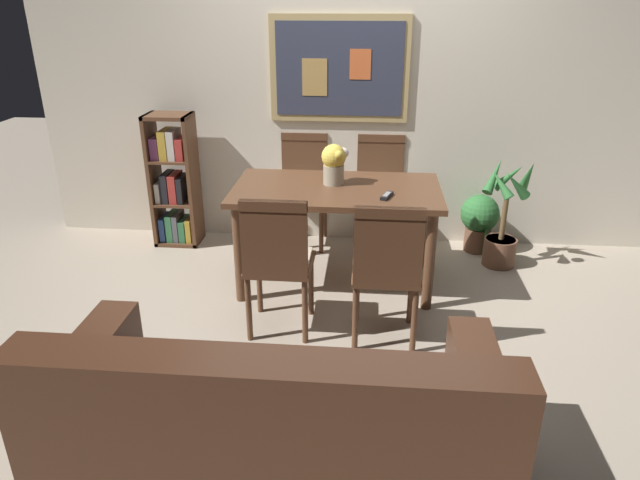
{
  "coord_description": "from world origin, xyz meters",
  "views": [
    {
      "loc": [
        0.13,
        -3.37,
        1.95
      ],
      "look_at": [
        -0.14,
        -0.36,
        0.65
      ],
      "focal_mm": 32.09,
      "sensor_mm": 36.0,
      "label": 1
    }
  ],
  "objects_px": {
    "dining_chair_far_right": "(380,182)",
    "flower_vase": "(334,162)",
    "dining_chair_near_right": "(387,263)",
    "potted_palm": "(503,225)",
    "dining_table": "(336,201)",
    "leather_couch": "(275,432)",
    "dining_chair_near_left": "(278,255)",
    "dining_chair_far_left": "(303,180)",
    "bookshelf": "(174,184)",
    "potted_ivy": "(479,220)",
    "tv_remote": "(387,196)"
  },
  "relations": [
    {
      "from": "dining_chair_near_right",
      "to": "potted_ivy",
      "type": "distance_m",
      "value": 1.67
    },
    {
      "from": "dining_chair_near_right",
      "to": "potted_palm",
      "type": "xyz_separation_m",
      "value": [
        0.91,
        1.18,
        -0.2
      ]
    },
    {
      "from": "dining_chair_far_left",
      "to": "dining_chair_near_left",
      "type": "distance_m",
      "value": 1.48
    },
    {
      "from": "bookshelf",
      "to": "potted_ivy",
      "type": "relative_size",
      "value": 2.18
    },
    {
      "from": "dining_table",
      "to": "dining_chair_near_right",
      "type": "bearing_deg",
      "value": -66.28
    },
    {
      "from": "dining_chair_near_right",
      "to": "potted_palm",
      "type": "bearing_deg",
      "value": 52.24
    },
    {
      "from": "dining_chair_far_left",
      "to": "potted_ivy",
      "type": "bearing_deg",
      "value": -3.54
    },
    {
      "from": "dining_chair_near_left",
      "to": "dining_chair_near_right",
      "type": "bearing_deg",
      "value": -4.67
    },
    {
      "from": "flower_vase",
      "to": "bookshelf",
      "type": "bearing_deg",
      "value": 157.77
    },
    {
      "from": "potted_ivy",
      "to": "tv_remote",
      "type": "distance_m",
      "value": 1.25
    },
    {
      "from": "dining_chair_far_left",
      "to": "leather_couch",
      "type": "relative_size",
      "value": 0.51
    },
    {
      "from": "bookshelf",
      "to": "potted_ivy",
      "type": "distance_m",
      "value": 2.52
    },
    {
      "from": "leather_couch",
      "to": "bookshelf",
      "type": "height_order",
      "value": "bookshelf"
    },
    {
      "from": "leather_couch",
      "to": "flower_vase",
      "type": "relative_size",
      "value": 6.4
    },
    {
      "from": "dining_chair_far_right",
      "to": "flower_vase",
      "type": "xyz_separation_m",
      "value": [
        -0.33,
        -0.68,
        0.35
      ]
    },
    {
      "from": "dining_chair_far_left",
      "to": "leather_couch",
      "type": "bearing_deg",
      "value": -85.91
    },
    {
      "from": "dining_chair_near_right",
      "to": "potted_ivy",
      "type": "xyz_separation_m",
      "value": [
        0.78,
        1.45,
        -0.27
      ]
    },
    {
      "from": "dining_chair_far_right",
      "to": "potted_ivy",
      "type": "height_order",
      "value": "dining_chair_far_right"
    },
    {
      "from": "dining_chair_near_right",
      "to": "tv_remote",
      "type": "height_order",
      "value": "dining_chair_near_right"
    },
    {
      "from": "dining_chair_near_right",
      "to": "tv_remote",
      "type": "distance_m",
      "value": 0.63
    },
    {
      "from": "dining_chair_far_left",
      "to": "potted_ivy",
      "type": "relative_size",
      "value": 1.83
    },
    {
      "from": "dining_chair_near_right",
      "to": "potted_palm",
      "type": "height_order",
      "value": "dining_chair_near_right"
    },
    {
      "from": "tv_remote",
      "to": "dining_chair_far_left",
      "type": "bearing_deg",
      "value": 124.98
    },
    {
      "from": "dining_chair_near_right",
      "to": "leather_couch",
      "type": "xyz_separation_m",
      "value": [
        -0.47,
        -1.17,
        -0.23
      ]
    },
    {
      "from": "potted_palm",
      "to": "flower_vase",
      "type": "height_order",
      "value": "flower_vase"
    },
    {
      "from": "dining_chair_near_left",
      "to": "tv_remote",
      "type": "bearing_deg",
      "value": 40.01
    },
    {
      "from": "potted_ivy",
      "to": "dining_chair_near_right",
      "type": "bearing_deg",
      "value": -118.5
    },
    {
      "from": "dining_table",
      "to": "tv_remote",
      "type": "xyz_separation_m",
      "value": [
        0.34,
        -0.18,
        0.11
      ]
    },
    {
      "from": "leather_couch",
      "to": "tv_remote",
      "type": "relative_size",
      "value": 11.12
    },
    {
      "from": "potted_ivy",
      "to": "potted_palm",
      "type": "height_order",
      "value": "potted_palm"
    },
    {
      "from": "dining_chair_near_right",
      "to": "bookshelf",
      "type": "relative_size",
      "value": 0.84
    },
    {
      "from": "dining_table",
      "to": "leather_couch",
      "type": "bearing_deg",
      "value": -93.75
    },
    {
      "from": "dining_chair_near_left",
      "to": "leather_couch",
      "type": "xyz_separation_m",
      "value": [
        0.17,
        -1.22,
        -0.23
      ]
    },
    {
      "from": "dining_chair_near_left",
      "to": "bookshelf",
      "type": "xyz_separation_m",
      "value": [
        -1.08,
        1.35,
        -0.02
      ]
    },
    {
      "from": "potted_palm",
      "to": "tv_remote",
      "type": "height_order",
      "value": "potted_palm"
    },
    {
      "from": "dining_chair_far_right",
      "to": "leather_couch",
      "type": "bearing_deg",
      "value": -99.18
    },
    {
      "from": "dining_table",
      "to": "dining_chair_far_right",
      "type": "distance_m",
      "value": 0.82
    },
    {
      "from": "dining_table",
      "to": "potted_ivy",
      "type": "bearing_deg",
      "value": 30.94
    },
    {
      "from": "dining_table",
      "to": "dining_chair_far_left",
      "type": "bearing_deg",
      "value": 112.77
    },
    {
      "from": "dining_chair_far_right",
      "to": "dining_chair_far_left",
      "type": "relative_size",
      "value": 1.0
    },
    {
      "from": "dining_chair_far_left",
      "to": "potted_palm",
      "type": "distance_m",
      "value": 1.63
    },
    {
      "from": "bookshelf",
      "to": "tv_remote",
      "type": "bearing_deg",
      "value": -25.27
    },
    {
      "from": "dining_chair_near_right",
      "to": "potted_ivy",
      "type": "relative_size",
      "value": 1.83
    },
    {
      "from": "dining_chair_far_left",
      "to": "leather_couch",
      "type": "height_order",
      "value": "dining_chair_far_left"
    },
    {
      "from": "dining_table",
      "to": "dining_chair_far_right",
      "type": "xyz_separation_m",
      "value": [
        0.31,
        0.76,
        -0.09
      ]
    },
    {
      "from": "dining_chair_near_left",
      "to": "flower_vase",
      "type": "height_order",
      "value": "flower_vase"
    },
    {
      "from": "potted_ivy",
      "to": "potted_palm",
      "type": "relative_size",
      "value": 0.57
    },
    {
      "from": "potted_palm",
      "to": "flower_vase",
      "type": "xyz_separation_m",
      "value": [
        -1.28,
        -0.33,
        0.55
      ]
    },
    {
      "from": "dining_chair_near_left",
      "to": "flower_vase",
      "type": "xyz_separation_m",
      "value": [
        0.28,
        0.8,
        0.35
      ]
    },
    {
      "from": "dining_chair_near_left",
      "to": "leather_couch",
      "type": "relative_size",
      "value": 0.51
    }
  ]
}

